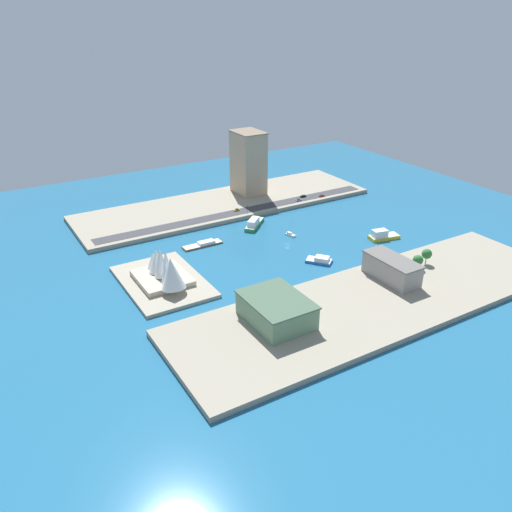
# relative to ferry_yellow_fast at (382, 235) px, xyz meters

# --- Properties ---
(ground_plane) EXTENTS (440.00, 440.00, 0.00)m
(ground_plane) POSITION_rel_ferry_yellow_fast_xyz_m (25.86, 62.08, -2.52)
(ground_plane) COLOR #23668E
(quay_west) EXTENTS (70.00, 240.00, 3.05)m
(quay_west) POSITION_rel_ferry_yellow_fast_xyz_m (-63.29, 62.08, -0.99)
(quay_west) COLOR #9E937F
(quay_west) RESTS_ON ground_plane
(quay_east) EXTENTS (70.00, 240.00, 3.05)m
(quay_east) POSITION_rel_ferry_yellow_fast_xyz_m (115.02, 62.08, -0.99)
(quay_east) COLOR #9E937F
(quay_east) RESTS_ON ground_plane
(peninsula_point) EXTENTS (65.19, 43.65, 2.00)m
(peninsula_point) POSITION_rel_ferry_yellow_fast_xyz_m (17.97, 155.15, -1.52)
(peninsula_point) COLOR #A89E89
(peninsula_point) RESTS_ON ground_plane
(road_strip) EXTENTS (11.45, 228.00, 0.15)m
(road_strip) POSITION_rel_ferry_yellow_fast_xyz_m (89.96, 62.08, 0.61)
(road_strip) COLOR #38383D
(road_strip) RESTS_ON quay_east
(ferry_yellow_fast) EXTENTS (12.86, 23.40, 6.88)m
(ferry_yellow_fast) POSITION_rel_ferry_yellow_fast_xyz_m (0.00, 0.00, 0.00)
(ferry_yellow_fast) COLOR yellow
(ferry_yellow_fast) RESTS_ON ground_plane
(ferry_green_doubledeck) EXTENTS (22.56, 23.87, 6.60)m
(ferry_green_doubledeck) POSITION_rel_ferry_yellow_fast_xyz_m (64.85, 65.10, 0.01)
(ferry_green_doubledeck) COLOR #2D8C4C
(ferry_green_doubledeck) RESTS_ON ground_plane
(sailboat_small_white) EXTENTS (8.94, 5.08, 12.59)m
(sailboat_small_white) POSITION_rel_ferry_yellow_fast_xyz_m (37.40, 51.70, -1.58)
(sailboat_small_white) COLOR white
(sailboat_small_white) RESTS_ON ground_plane
(barge_flat_brown) EXTENTS (7.25, 28.55, 2.71)m
(barge_flat_brown) POSITION_rel_ferry_yellow_fast_xyz_m (53.69, 111.61, -1.54)
(barge_flat_brown) COLOR brown
(barge_flat_brown) RESTS_ON ground_plane
(catamaran_blue) EXTENTS (17.82, 16.58, 4.00)m
(catamaran_blue) POSITION_rel_ferry_yellow_fast_xyz_m (-7.17, 59.70, -0.97)
(catamaran_blue) COLOR blue
(catamaran_blue) RESTS_ON ground_plane
(terminal_long_green) EXTENTS (36.76, 27.94, 12.95)m
(terminal_long_green) POSITION_rel_ferry_yellow_fast_xyz_m (-54.00, 122.93, 7.04)
(terminal_long_green) COLOR slate
(terminal_long_green) RESTS_ON quay_west
(apartment_midrise_tan) EXTENTS (28.45, 21.78, 51.65)m
(apartment_midrise_tan) POSITION_rel_ferry_yellow_fast_xyz_m (126.59, 33.90, 26.39)
(apartment_midrise_tan) COLOR tan
(apartment_midrise_tan) RESTS_ON quay_east
(carpark_squat_concrete) EXTENTS (35.27, 15.47, 13.37)m
(carpark_squat_concrete) POSITION_rel_ferry_yellow_fast_xyz_m (-50.71, 41.71, 7.24)
(carpark_squat_concrete) COLOR gray
(carpark_squat_concrete) RESTS_ON quay_west
(pickup_red) EXTENTS (1.83, 5.15, 1.52)m
(pickup_red) POSITION_rel_ferry_yellow_fast_xyz_m (85.57, -12.80, 1.43)
(pickup_red) COLOR black
(pickup_red) RESTS_ON road_strip
(suv_black) EXTENTS (2.11, 5.14, 1.68)m
(suv_black) POSITION_rel_ferry_yellow_fast_xyz_m (92.46, 1.36, 1.50)
(suv_black) COLOR black
(suv_black) RESTS_ON road_strip
(taxi_yellow_cab) EXTENTS (2.00, 4.70, 1.54)m
(taxi_yellow_cab) POSITION_rel_ferry_yellow_fast_xyz_m (92.77, 64.29, 1.43)
(taxi_yellow_cab) COLOR black
(taxi_yellow_cab) RESTS_ON road_strip
(sedan_silver) EXTENTS (2.00, 5.08, 1.54)m
(sedan_silver) POSITION_rel_ferry_yellow_fast_xyz_m (86.96, 9.79, 1.43)
(sedan_silver) COLOR black
(sedan_silver) RESTS_ON road_strip
(traffic_light_waterfront) EXTENTS (0.36, 0.36, 6.50)m
(traffic_light_waterfront) POSITION_rel_ferry_yellow_fast_xyz_m (83.02, 60.59, 4.87)
(traffic_light_waterfront) COLOR black
(traffic_light_waterfront) RESTS_ON quay_east
(opera_landmark) EXTENTS (41.79, 28.34, 22.63)m
(opera_landmark) POSITION_rel_ferry_yellow_fast_xyz_m (13.89, 155.15, 8.25)
(opera_landmark) COLOR #BCAD93
(opera_landmark) RESTS_ON peninsula_point
(park_tree_cluster) EXTENTS (8.11, 23.68, 9.85)m
(park_tree_cluster) POSITION_rel_ferry_yellow_fast_xyz_m (-48.25, 15.81, 6.56)
(park_tree_cluster) COLOR brown
(park_tree_cluster) RESTS_ON quay_west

